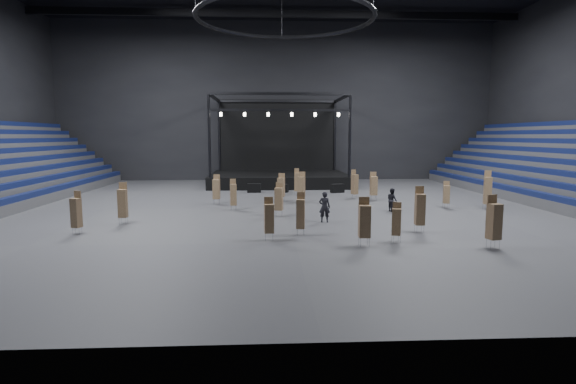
{
  "coord_description": "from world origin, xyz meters",
  "views": [
    {
      "loc": [
        -1.4,
        -31.51,
        5.09
      ],
      "look_at": [
        0.09,
        -2.0,
        1.4
      ],
      "focal_mm": 28.0,
      "sensor_mm": 36.0,
      "label": 1
    }
  ],
  "objects_px": {
    "chair_stack_0": "(216,189)",
    "crew_member": "(392,200)",
    "chair_stack_1": "(397,221)",
    "man_center": "(324,207)",
    "stage": "(278,170)",
    "chair_stack_3": "(301,213)",
    "chair_stack_5": "(233,194)",
    "chair_stack_4": "(76,212)",
    "chair_stack_9": "(446,194)",
    "flight_case_left": "(254,188)",
    "chair_stack_14": "(488,190)",
    "chair_stack_7": "(279,198)",
    "chair_stack_8": "(420,209)",
    "chair_stack_15": "(301,187)",
    "flight_case_right": "(337,188)",
    "chair_stack_13": "(269,218)",
    "chair_stack_17": "(364,220)",
    "chair_stack_6": "(355,184)",
    "chair_stack_10": "(123,203)",
    "chair_stack_11": "(281,187)",
    "chair_stack_12": "(374,185)",
    "flight_case_mid": "(282,188)",
    "chair_stack_2": "(494,221)",
    "chair_stack_16": "(297,181)"
  },
  "relations": [
    {
      "from": "chair_stack_0",
      "to": "crew_member",
      "type": "xyz_separation_m",
      "value": [
        12.26,
        -3.79,
        -0.39
      ]
    },
    {
      "from": "chair_stack_1",
      "to": "man_center",
      "type": "relative_size",
      "value": 1.06
    },
    {
      "from": "stage",
      "to": "chair_stack_3",
      "type": "bearing_deg",
      "value": -89.1
    },
    {
      "from": "chair_stack_0",
      "to": "chair_stack_5",
      "type": "xyz_separation_m",
      "value": [
        1.45,
        -2.76,
        -0.06
      ]
    },
    {
      "from": "chair_stack_4",
      "to": "chair_stack_9",
      "type": "height_order",
      "value": "chair_stack_4"
    },
    {
      "from": "flight_case_left",
      "to": "chair_stack_14",
      "type": "relative_size",
      "value": 0.45
    },
    {
      "from": "chair_stack_7",
      "to": "chair_stack_9",
      "type": "height_order",
      "value": "chair_stack_7"
    },
    {
      "from": "chair_stack_8",
      "to": "chair_stack_15",
      "type": "xyz_separation_m",
      "value": [
        -5.41,
        11.05,
        -0.03
      ]
    },
    {
      "from": "flight_case_left",
      "to": "flight_case_right",
      "type": "relative_size",
      "value": 1.03
    },
    {
      "from": "chair_stack_13",
      "to": "chair_stack_17",
      "type": "xyz_separation_m",
      "value": [
        4.4,
        -1.42,
        0.09
      ]
    },
    {
      "from": "chair_stack_4",
      "to": "chair_stack_5",
      "type": "relative_size",
      "value": 1.04
    },
    {
      "from": "chair_stack_6",
      "to": "chair_stack_7",
      "type": "xyz_separation_m",
      "value": [
        -6.42,
        -7.85,
        -0.07
      ]
    },
    {
      "from": "man_center",
      "to": "chair_stack_10",
      "type": "bearing_deg",
      "value": 12.19
    },
    {
      "from": "chair_stack_14",
      "to": "chair_stack_8",
      "type": "bearing_deg",
      "value": -120.62
    },
    {
      "from": "chair_stack_11",
      "to": "chair_stack_13",
      "type": "relative_size",
      "value": 1.04
    },
    {
      "from": "chair_stack_12",
      "to": "chair_stack_11",
      "type": "bearing_deg",
      "value": -177.96
    },
    {
      "from": "stage",
      "to": "flight_case_left",
      "type": "xyz_separation_m",
      "value": [
        -2.43,
        -7.19,
        -1.04
      ]
    },
    {
      "from": "crew_member",
      "to": "flight_case_mid",
      "type": "bearing_deg",
      "value": 21.8
    },
    {
      "from": "chair_stack_3",
      "to": "chair_stack_2",
      "type": "bearing_deg",
      "value": -11.53
    },
    {
      "from": "flight_case_left",
      "to": "man_center",
      "type": "distance_m",
      "value": 15.12
    },
    {
      "from": "chair_stack_5",
      "to": "chair_stack_17",
      "type": "height_order",
      "value": "chair_stack_17"
    },
    {
      "from": "chair_stack_4",
      "to": "chair_stack_6",
      "type": "xyz_separation_m",
      "value": [
        17.12,
        12.52,
        0.06
      ]
    },
    {
      "from": "chair_stack_6",
      "to": "chair_stack_8",
      "type": "xyz_separation_m",
      "value": [
        0.91,
        -12.95,
        0.04
      ]
    },
    {
      "from": "flight_case_left",
      "to": "chair_stack_0",
      "type": "distance_m",
      "value": 7.55
    },
    {
      "from": "chair_stack_1",
      "to": "chair_stack_8",
      "type": "xyz_separation_m",
      "value": [
        1.89,
        2.19,
        0.24
      ]
    },
    {
      "from": "chair_stack_10",
      "to": "chair_stack_14",
      "type": "height_order",
      "value": "chair_stack_14"
    },
    {
      "from": "chair_stack_7",
      "to": "crew_member",
      "type": "distance_m",
      "value": 7.89
    },
    {
      "from": "chair_stack_5",
      "to": "chair_stack_10",
      "type": "distance_m",
      "value": 7.61
    },
    {
      "from": "chair_stack_17",
      "to": "man_center",
      "type": "xyz_separation_m",
      "value": [
        -1.07,
        5.94,
        -0.3
      ]
    },
    {
      "from": "flight_case_right",
      "to": "chair_stack_0",
      "type": "height_order",
      "value": "chair_stack_0"
    },
    {
      "from": "chair_stack_4",
      "to": "chair_stack_15",
      "type": "bearing_deg",
      "value": 58.75
    },
    {
      "from": "chair_stack_8",
      "to": "chair_stack_0",
      "type": "bearing_deg",
      "value": 142.44
    },
    {
      "from": "crew_member",
      "to": "chair_stack_5",
      "type": "bearing_deg",
      "value": 73.28
    },
    {
      "from": "flight_case_mid",
      "to": "crew_member",
      "type": "height_order",
      "value": "crew_member"
    },
    {
      "from": "stage",
      "to": "man_center",
      "type": "height_order",
      "value": "stage"
    },
    {
      "from": "flight_case_left",
      "to": "crew_member",
      "type": "xyz_separation_m",
      "value": [
        9.61,
        -10.82,
        0.38
      ]
    },
    {
      "from": "chair_stack_0",
      "to": "chair_stack_6",
      "type": "bearing_deg",
      "value": 19.3
    },
    {
      "from": "chair_stack_10",
      "to": "chair_stack_17",
      "type": "xyz_separation_m",
      "value": [
        12.84,
        -5.97,
        -0.04
      ]
    },
    {
      "from": "chair_stack_16",
      "to": "crew_member",
      "type": "distance_m",
      "value": 10.68
    },
    {
      "from": "chair_stack_3",
      "to": "chair_stack_14",
      "type": "xyz_separation_m",
      "value": [
        13.61,
        7.47,
        0.23
      ]
    },
    {
      "from": "chair_stack_1",
      "to": "chair_stack_8",
      "type": "distance_m",
      "value": 2.9
    },
    {
      "from": "chair_stack_16",
      "to": "chair_stack_17",
      "type": "xyz_separation_m",
      "value": [
        1.85,
        -18.45,
        0.04
      ]
    },
    {
      "from": "chair_stack_7",
      "to": "chair_stack_10",
      "type": "relative_size",
      "value": 0.9
    },
    {
      "from": "chair_stack_9",
      "to": "chair_stack_11",
      "type": "height_order",
      "value": "chair_stack_11"
    },
    {
      "from": "flight_case_mid",
      "to": "chair_stack_16",
      "type": "relative_size",
      "value": 0.48
    },
    {
      "from": "flight_case_left",
      "to": "chair_stack_10",
      "type": "relative_size",
      "value": 0.5
    },
    {
      "from": "chair_stack_11",
      "to": "chair_stack_12",
      "type": "xyz_separation_m",
      "value": [
        7.36,
        0.44,
        0.02
      ]
    },
    {
      "from": "chair_stack_9",
      "to": "man_center",
      "type": "bearing_deg",
      "value": -137.76
    },
    {
      "from": "chair_stack_1",
      "to": "chair_stack_2",
      "type": "height_order",
      "value": "chair_stack_2"
    },
    {
      "from": "stage",
      "to": "chair_stack_3",
      "type": "distance_m",
      "value": 25.07
    }
  ]
}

